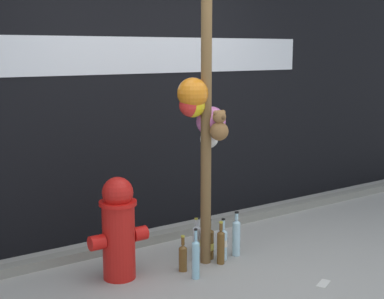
% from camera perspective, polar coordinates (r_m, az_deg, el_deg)
% --- Properties ---
extents(ground_plane, '(14.00, 14.00, 0.00)m').
position_cam_1_polar(ground_plane, '(4.42, 5.99, -13.54)').
color(ground_plane, '#9E9B93').
extents(building_wall, '(10.00, 0.21, 3.53)m').
position_cam_1_polar(building_wall, '(5.43, -5.42, 10.03)').
color(building_wall, black).
rests_on(building_wall, ground_plane).
extents(curb_strip, '(8.00, 0.12, 0.08)m').
position_cam_1_polar(curb_strip, '(5.32, -2.60, -8.85)').
color(curb_strip, gray).
rests_on(curb_strip, ground_plane).
extents(memorial_post, '(0.46, 0.38, 2.68)m').
position_cam_1_polar(memorial_post, '(4.46, 1.18, 6.20)').
color(memorial_post, brown).
rests_on(memorial_post, ground_plane).
extents(fire_hydrant, '(0.49, 0.30, 0.82)m').
position_cam_1_polar(fire_hydrant, '(4.38, -7.62, -8.05)').
color(fire_hydrant, red).
rests_on(fire_hydrant, ground_plane).
extents(bottle_0, '(0.07, 0.07, 0.40)m').
position_cam_1_polar(bottle_0, '(4.89, 4.61, -8.97)').
color(bottle_0, '#B2DBEA').
rests_on(bottle_0, ground_plane).
extents(bottle_1, '(0.06, 0.06, 0.36)m').
position_cam_1_polar(bottle_1, '(4.83, 0.43, -9.42)').
color(bottle_1, silver).
rests_on(bottle_1, ground_plane).
extents(bottle_2, '(0.08, 0.08, 0.35)m').
position_cam_1_polar(bottle_2, '(4.82, 1.81, -9.68)').
color(bottle_2, brown).
rests_on(bottle_2, ground_plane).
extents(bottle_3, '(0.07, 0.07, 0.37)m').
position_cam_1_polar(bottle_3, '(4.80, 3.24, -9.64)').
color(bottle_3, '#B2DBEA').
rests_on(bottle_3, ground_plane).
extents(bottle_4, '(0.07, 0.07, 0.30)m').
position_cam_1_polar(bottle_4, '(4.57, -0.95, -11.06)').
color(bottle_4, brown).
rests_on(bottle_4, ground_plane).
extents(bottle_5, '(0.06, 0.06, 0.37)m').
position_cam_1_polar(bottle_5, '(4.71, 3.00, -9.94)').
color(bottle_5, brown).
rests_on(bottle_5, ground_plane).
extents(bottle_6, '(0.07, 0.07, 0.37)m').
position_cam_1_polar(bottle_6, '(4.91, 1.26, -9.11)').
color(bottle_6, '#B2DBEA').
rests_on(bottle_6, ground_plane).
extents(bottle_7, '(0.06, 0.06, 0.41)m').
position_cam_1_polar(bottle_7, '(4.41, 0.39, -11.18)').
color(bottle_7, '#93CCE0').
rests_on(bottle_7, ground_plane).
extents(bottle_8, '(0.08, 0.08, 0.31)m').
position_cam_1_polar(bottle_8, '(5.01, 0.62, -9.17)').
color(bottle_8, silver).
rests_on(bottle_8, ground_plane).
extents(litter_0, '(0.17, 0.13, 0.01)m').
position_cam_1_polar(litter_0, '(4.50, 13.46, -13.31)').
color(litter_0, silver).
rests_on(litter_0, ground_plane).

